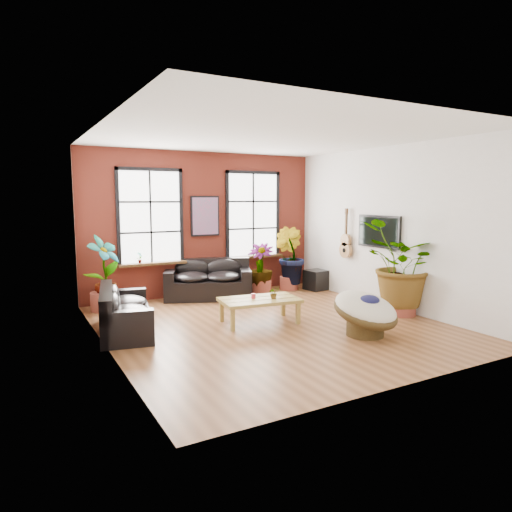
% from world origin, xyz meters
% --- Properties ---
extents(room, '(6.04, 6.54, 3.54)m').
position_xyz_m(room, '(0.00, 0.15, 1.75)').
color(room, brown).
rests_on(room, ground).
extents(sofa_back, '(2.25, 1.69, 0.93)m').
position_xyz_m(sofa_back, '(-0.11, 2.78, 0.42)').
color(sofa_back, black).
rests_on(sofa_back, ground).
extents(sofa_left, '(1.22, 2.14, 0.80)m').
position_xyz_m(sofa_left, '(-2.57, 0.90, 0.36)').
color(sofa_left, black).
rests_on(sofa_left, ground).
extents(coffee_table, '(1.58, 1.04, 0.57)m').
position_xyz_m(coffee_table, '(-0.13, 0.24, 0.42)').
color(coffee_table, olive).
rests_on(coffee_table, ground).
extents(papasan_chair, '(1.31, 1.33, 0.85)m').
position_xyz_m(papasan_chair, '(1.09, -1.37, 0.43)').
color(papasan_chair, '#423217').
rests_on(papasan_chair, ground).
extents(poster, '(0.74, 0.06, 0.98)m').
position_xyz_m(poster, '(0.00, 3.18, 1.95)').
color(poster, black).
rests_on(poster, room).
extents(tv_wall_unit, '(0.13, 1.86, 1.20)m').
position_xyz_m(tv_wall_unit, '(2.93, 0.60, 1.54)').
color(tv_wall_unit, black).
rests_on(tv_wall_unit, room).
extents(media_box, '(0.68, 0.59, 0.52)m').
position_xyz_m(media_box, '(2.81, 2.32, 0.26)').
color(media_box, black).
rests_on(media_box, ground).
extents(pot_back_left, '(0.72, 0.72, 0.40)m').
position_xyz_m(pot_back_left, '(-2.56, 2.68, 0.20)').
color(pot_back_left, brown).
rests_on(pot_back_left, ground).
extents(pot_back_right, '(0.50, 0.50, 0.35)m').
position_xyz_m(pot_back_right, '(2.13, 2.67, 0.17)').
color(pot_back_right, brown).
rests_on(pot_back_right, ground).
extents(pot_right_wall, '(0.67, 0.67, 0.42)m').
position_xyz_m(pot_right_wall, '(2.73, -0.65, 0.21)').
color(pot_right_wall, brown).
rests_on(pot_right_wall, ground).
extents(pot_mid, '(0.60, 0.60, 0.38)m').
position_xyz_m(pot_mid, '(1.17, 2.47, 0.19)').
color(pot_mid, brown).
rests_on(pot_mid, ground).
extents(floor_plant_back_left, '(0.94, 0.89, 1.47)m').
position_xyz_m(floor_plant_back_left, '(-2.53, 2.64, 0.89)').
color(floor_plant_back_left, '#15370E').
rests_on(floor_plant_back_left, ground).
extents(floor_plant_back_right, '(0.86, 0.97, 1.49)m').
position_xyz_m(floor_plant_back_right, '(2.16, 2.71, 0.89)').
color(floor_plant_back_right, '#15370E').
rests_on(floor_plant_back_right, ground).
extents(floor_plant_right_wall, '(1.95, 1.81, 1.78)m').
position_xyz_m(floor_plant_right_wall, '(2.70, -0.64, 1.05)').
color(floor_plant_right_wall, '#15370E').
rests_on(floor_plant_right_wall, ground).
extents(floor_plant_mid, '(0.90, 0.90, 1.13)m').
position_xyz_m(floor_plant_mid, '(1.15, 2.47, 0.71)').
color(floor_plant_mid, '#15370E').
rests_on(floor_plant_mid, ground).
extents(table_plant, '(0.21, 0.19, 0.22)m').
position_xyz_m(table_plant, '(0.12, 0.10, 0.59)').
color(table_plant, '#15370E').
rests_on(table_plant, coffee_table).
extents(sill_plant_left, '(0.17, 0.17, 0.27)m').
position_xyz_m(sill_plant_left, '(-1.65, 3.13, 1.04)').
color(sill_plant_left, '#15370E').
rests_on(sill_plant_left, room).
extents(sill_plant_right, '(0.19, 0.19, 0.27)m').
position_xyz_m(sill_plant_right, '(1.70, 3.13, 1.04)').
color(sill_plant_right, '#15370E').
rests_on(sill_plant_right, room).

